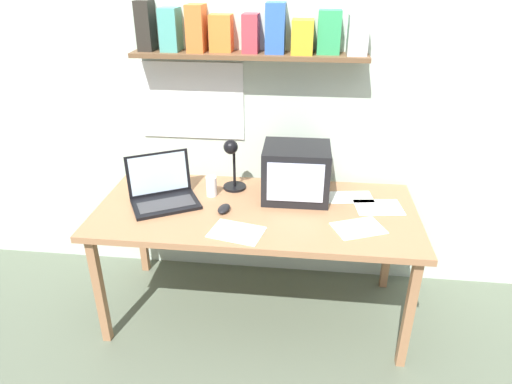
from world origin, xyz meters
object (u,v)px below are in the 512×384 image
object	(u,v)px
desk_lamp	(232,161)
juice_glass	(211,187)
loose_paper_near_laptop	(348,197)
corner_desk	(256,217)
loose_paper_near_monitor	(379,207)
computer_mouse	(224,209)
crt_monitor	(296,172)
printed_handout	(237,232)
open_notebook	(358,228)
laptop	(163,190)

from	to	relation	value
desk_lamp	juice_glass	distance (m)	0.19
loose_paper_near_laptop	corner_desk	bearing A→B (deg)	-159.66
desk_lamp	loose_paper_near_monitor	bearing A→B (deg)	2.72
computer_mouse	crt_monitor	bearing A→B (deg)	30.05
crt_monitor	printed_handout	world-z (taller)	crt_monitor
juice_glass	loose_paper_near_laptop	size ratio (longest dim) A/B	0.39
juice_glass	loose_paper_near_monitor	xyz separation A→B (m)	(0.94, -0.04, -0.05)
corner_desk	open_notebook	xyz separation A→B (m)	(0.54, -0.15, 0.06)
corner_desk	juice_glass	size ratio (longest dim) A/B	15.12
desk_lamp	crt_monitor	bearing A→B (deg)	4.48
laptop	juice_glass	bearing A→B (deg)	-7.75
crt_monitor	printed_handout	bearing A→B (deg)	-123.44
juice_glass	loose_paper_near_laptop	bearing A→B (deg)	4.48
open_notebook	loose_paper_near_laptop	size ratio (longest dim) A/B	0.99
corner_desk	printed_handout	distance (m)	0.27
laptop	open_notebook	size ratio (longest dim) A/B	1.51
computer_mouse	laptop	bearing A→B (deg)	167.31
crt_monitor	loose_paper_near_laptop	size ratio (longest dim) A/B	1.25
loose_paper_near_laptop	laptop	bearing A→B (deg)	-171.28
open_notebook	loose_paper_near_monitor	xyz separation A→B (m)	(0.13, 0.24, 0.00)
corner_desk	loose_paper_near_monitor	distance (m)	0.68
printed_handout	loose_paper_near_laptop	bearing A→B (deg)	37.84
laptop	printed_handout	size ratio (longest dim) A/B	1.51
open_notebook	printed_handout	bearing A→B (deg)	-170.00
desk_lamp	open_notebook	world-z (taller)	desk_lamp
desk_lamp	computer_mouse	bearing A→B (deg)	-80.41
loose_paper_near_monitor	open_notebook	bearing A→B (deg)	-118.65
desk_lamp	printed_handout	bearing A→B (deg)	-67.52
computer_mouse	loose_paper_near_laptop	bearing A→B (deg)	19.55
laptop	juice_glass	world-z (taller)	laptop
desk_lamp	printed_handout	xyz separation A→B (m)	(0.09, -0.47, -0.18)
loose_paper_near_monitor	corner_desk	bearing A→B (deg)	-172.81
laptop	open_notebook	world-z (taller)	laptop
open_notebook	loose_paper_near_monitor	distance (m)	0.27
computer_mouse	printed_handout	distance (m)	0.23
open_notebook	desk_lamp	bearing A→B (deg)	152.72
loose_paper_near_laptop	printed_handout	distance (m)	0.73
desk_lamp	juice_glass	xyz separation A→B (m)	(-0.11, -0.08, -0.13)
crt_monitor	desk_lamp	size ratio (longest dim) A/B	1.16
open_notebook	printed_handout	distance (m)	0.62
juice_glass	printed_handout	size ratio (longest dim) A/B	0.39
computer_mouse	open_notebook	bearing A→B (deg)	-8.08
computer_mouse	corner_desk	bearing A→B (deg)	17.13
crt_monitor	desk_lamp	world-z (taller)	desk_lamp
desk_lamp	corner_desk	bearing A→B (deg)	-41.12
corner_desk	loose_paper_near_laptop	xyz separation A→B (m)	(0.51, 0.19, 0.06)
desk_lamp	open_notebook	xyz separation A→B (m)	(0.70, -0.36, -0.18)
corner_desk	computer_mouse	bearing A→B (deg)	-162.87
crt_monitor	juice_glass	bearing A→B (deg)	-176.04
juice_glass	open_notebook	distance (m)	0.86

